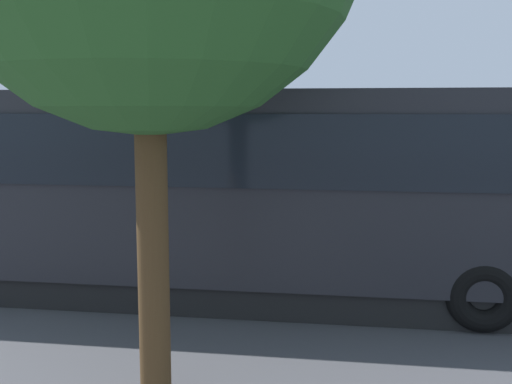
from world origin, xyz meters
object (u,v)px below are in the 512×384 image
at_px(spectator_far_left, 280,202).
at_px(traffic_cone, 378,209).
at_px(tour_bus, 216,194).
at_px(parked_motorcycle_silver, 263,240).
at_px(stunt_motorcycle, 277,186).
at_px(spectator_centre, 165,200).
at_px(spectator_left, 231,205).

height_order(spectator_far_left, traffic_cone, spectator_far_left).
bearing_deg(tour_bus, traffic_cone, -114.22).
xyz_separation_m(tour_bus, parked_motorcycle_silver, (-0.57, -2.06, -1.16)).
bearing_deg(traffic_cone, stunt_motorcycle, 15.27).
bearing_deg(spectator_far_left, traffic_cone, -121.07).
distance_m(spectator_far_left, traffic_cone, 4.69).
bearing_deg(parked_motorcycle_silver, spectator_centre, -25.60).
distance_m(tour_bus, stunt_motorcycle, 6.45).
height_order(tour_bus, spectator_centre, tour_bus).
relative_size(parked_motorcycle_silver, stunt_motorcycle, 1.01).
bearing_deg(parked_motorcycle_silver, tour_bus, 74.51).
bearing_deg(parked_motorcycle_silver, stunt_motorcycle, -89.67).
distance_m(spectator_left, spectator_centre, 1.45).
relative_size(stunt_motorcycle, traffic_cone, 3.21).
bearing_deg(spectator_far_left, stunt_motorcycle, -85.29).
bearing_deg(tour_bus, spectator_left, -86.73).
relative_size(spectator_centre, traffic_cone, 2.83).
bearing_deg(spectator_centre, tour_bus, 117.29).
distance_m(spectator_centre, traffic_cone, 6.31).
height_order(tour_bus, spectator_left, tour_bus).
xyz_separation_m(spectator_far_left, traffic_cone, (-2.39, -3.97, -0.76)).
distance_m(spectator_centre, parked_motorcycle_silver, 2.47).
bearing_deg(spectator_centre, stunt_motorcycle, -122.97).
relative_size(tour_bus, parked_motorcycle_silver, 5.51).
relative_size(tour_bus, stunt_motorcycle, 5.54).
bearing_deg(stunt_motorcycle, spectator_centre, 57.03).
relative_size(tour_bus, spectator_left, 6.46).
distance_m(spectator_far_left, spectator_centre, 2.41).
bearing_deg(parked_motorcycle_silver, spectator_far_left, -102.46).
height_order(spectator_left, traffic_cone, spectator_left).
height_order(tour_bus, parked_motorcycle_silver, tour_bus).
bearing_deg(stunt_motorcycle, parked_motorcycle_silver, 90.33).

